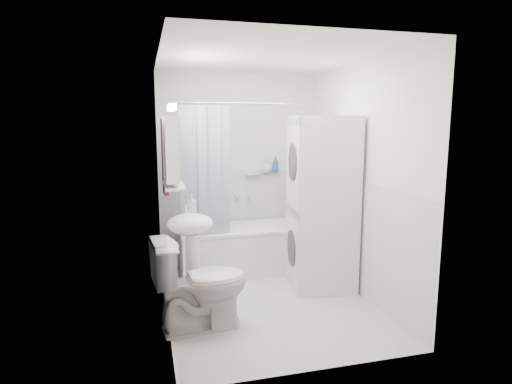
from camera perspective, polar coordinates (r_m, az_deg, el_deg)
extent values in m
plane|color=silver|center=(4.51, 1.42, -14.20)|extent=(2.60, 2.60, 0.00)
plane|color=white|center=(5.43, -2.34, 2.96)|extent=(2.00, 0.00, 2.00)
plane|color=white|center=(2.97, 8.48, -2.38)|extent=(2.00, 0.00, 2.00)
plane|color=white|center=(4.02, -12.34, 0.54)|extent=(0.00, 2.60, 2.60)
plane|color=white|center=(4.56, 13.66, 1.50)|extent=(0.00, 2.60, 2.60)
plane|color=white|center=(4.18, 1.56, 17.59)|extent=(2.60, 2.60, 0.00)
plane|color=white|center=(5.52, -2.27, -3.26)|extent=(1.98, 0.00, 1.98)
plane|color=white|center=(4.15, -11.89, -7.67)|extent=(0.00, 2.58, 2.58)
plane|color=white|center=(4.67, 13.25, -5.82)|extent=(0.00, 2.58, 2.58)
plane|color=brown|center=(3.20, -11.17, -5.30)|extent=(0.00, 2.00, 2.00)
cylinder|color=silver|center=(3.52, -11.02, -3.96)|extent=(0.04, 0.04, 0.04)
cube|color=white|center=(5.24, -2.13, -7.75)|extent=(1.43, 0.67, 0.52)
cube|color=white|center=(5.16, -2.15, -4.81)|extent=(1.45, 0.69, 0.03)
cube|color=silver|center=(5.19, -2.15, -6.04)|extent=(1.25, 0.49, 0.20)
cylinder|color=silver|center=(5.46, -0.88, -0.45)|extent=(0.04, 0.12, 0.04)
cylinder|color=silver|center=(4.74, -1.50, 11.74)|extent=(1.63, 0.02, 0.02)
cube|color=#121B42|center=(4.66, -9.46, 2.42)|extent=(0.10, 0.02, 1.45)
cube|color=#121B42|center=(4.67, -8.36, 2.46)|extent=(0.10, 0.02, 1.45)
cube|color=#121B42|center=(4.68, -7.26, 2.50)|extent=(0.10, 0.02, 1.45)
cube|color=#121B42|center=(4.69, -6.17, 2.54)|extent=(0.10, 0.02, 1.45)
cube|color=#121B42|center=(4.70, -5.09, 2.58)|extent=(0.10, 0.02, 1.45)
cube|color=#121B42|center=(4.72, -4.01, 2.61)|extent=(0.10, 0.02, 1.45)
ellipsoid|color=white|center=(4.09, -8.79, -4.21)|extent=(0.44, 0.37, 0.20)
cylinder|color=white|center=(4.22, -8.36, -10.48)|extent=(0.14, 0.14, 0.75)
cylinder|color=silver|center=(4.20, -9.30, -2.20)|extent=(0.03, 0.03, 0.14)
cylinder|color=silver|center=(4.14, -9.27, -1.49)|extent=(0.02, 0.10, 0.02)
cube|color=white|center=(4.09, -11.31, 5.65)|extent=(0.12, 0.50, 0.60)
cube|color=white|center=(4.09, -10.39, 5.69)|extent=(0.01, 0.47, 0.57)
cube|color=#FFEABF|center=(4.08, -11.19, 10.99)|extent=(0.06, 0.45, 0.06)
cube|color=silver|center=(4.12, -10.88, 0.81)|extent=(0.18, 0.54, 0.02)
cube|color=silver|center=(5.42, -0.35, 2.42)|extent=(0.22, 0.06, 0.02)
cube|color=#5A2118|center=(4.74, -12.11, 4.65)|extent=(0.05, 0.34, 0.81)
cube|color=#5A2118|center=(4.73, -11.89, 9.19)|extent=(0.03, 0.30, 0.08)
cylinder|color=silver|center=(4.73, -12.40, 9.66)|extent=(0.02, 0.04, 0.02)
cube|color=white|center=(4.77, 8.58, -7.01)|extent=(0.74, 0.74, 0.93)
cylinder|color=#2D2D33|center=(4.66, 4.78, -7.47)|extent=(0.07, 0.39, 0.39)
cube|color=gray|center=(4.56, 4.86, -2.42)|extent=(0.09, 0.59, 0.08)
cube|color=white|center=(4.60, 8.86, 4.18)|extent=(0.74, 0.74, 0.93)
cylinder|color=#2D2D33|center=(4.48, 4.94, 4.00)|extent=(0.07, 0.39, 0.39)
cube|color=gray|center=(4.46, 5.02, 9.36)|extent=(0.09, 0.59, 0.08)
imported|color=white|center=(3.84, -7.37, -12.04)|extent=(0.87, 0.55, 0.81)
imported|color=gray|center=(4.33, -8.53, -2.10)|extent=(0.08, 0.17, 0.08)
imported|color=gray|center=(3.97, -10.75, 1.18)|extent=(0.07, 0.18, 0.07)
imported|color=gray|center=(4.23, -11.01, 1.88)|extent=(0.10, 0.09, 0.10)
imported|color=gray|center=(5.45, 1.40, 3.27)|extent=(0.13, 0.17, 0.13)
imported|color=#26519A|center=(5.49, 2.60, 3.04)|extent=(0.08, 0.21, 0.08)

